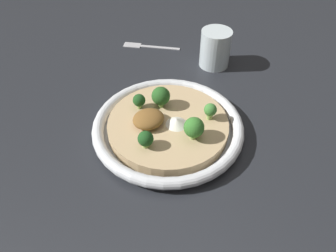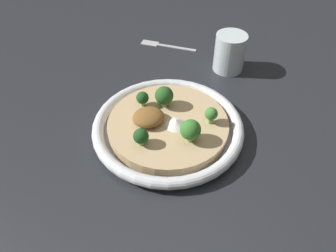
{
  "view_description": "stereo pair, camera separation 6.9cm",
  "coord_description": "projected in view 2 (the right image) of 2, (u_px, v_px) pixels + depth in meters",
  "views": [
    {
      "loc": [
        -0.25,
        -0.42,
        0.5
      ],
      "look_at": [
        0.0,
        0.0,
        0.02
      ],
      "focal_mm": 35.0,
      "sensor_mm": 36.0,
      "label": 1
    },
    {
      "loc": [
        -0.19,
        -0.45,
        0.5
      ],
      "look_at": [
        0.0,
        0.0,
        0.02
      ],
      "focal_mm": 35.0,
      "sensor_mm": 36.0,
      "label": 2
    }
  ],
  "objects": [
    {
      "name": "drinking_glass",
      "position": [
        230.0,
        53.0,
        0.84
      ],
      "size": [
        0.08,
        0.08,
        0.1
      ],
      "color": "silver",
      "rests_on": "ground_plane"
    },
    {
      "name": "broccoli_front",
      "position": [
        191.0,
        130.0,
        0.62
      ],
      "size": [
        0.04,
        0.04,
        0.05
      ],
      "color": "#84A856",
      "rests_on": "risotto_bowl"
    },
    {
      "name": "cheese_sprinkle",
      "position": [
        176.0,
        122.0,
        0.67
      ],
      "size": [
        0.04,
        0.04,
        0.01
      ],
      "color": "white",
      "rests_on": "risotto_bowl"
    },
    {
      "name": "fork_utensil",
      "position": [
        162.0,
        45.0,
        0.96
      ],
      "size": [
        0.14,
        0.12,
        0.0
      ],
      "rotation": [
        0.0,
        0.0,
        2.45
      ],
      "color": "#B7B7BC",
      "rests_on": "ground_plane"
    },
    {
      "name": "broccoli_back_right",
      "position": [
        164.0,
        96.0,
        0.7
      ],
      "size": [
        0.04,
        0.04,
        0.05
      ],
      "color": "#759E4C",
      "rests_on": "risotto_bowl"
    },
    {
      "name": "broccoli_back_left",
      "position": [
        142.0,
        98.0,
        0.7
      ],
      "size": [
        0.03,
        0.03,
        0.03
      ],
      "color": "#84A856",
      "rests_on": "risotto_bowl"
    },
    {
      "name": "broccoli_left",
      "position": [
        141.0,
        137.0,
        0.62
      ],
      "size": [
        0.03,
        0.03,
        0.04
      ],
      "color": "#84A856",
      "rests_on": "risotto_bowl"
    },
    {
      "name": "broccoli_front_right",
      "position": [
        211.0,
        114.0,
        0.66
      ],
      "size": [
        0.03,
        0.03,
        0.04
      ],
      "color": "#84A856",
      "rests_on": "risotto_bowl"
    },
    {
      "name": "ground_plane",
      "position": [
        168.0,
        133.0,
        0.7
      ],
      "size": [
        6.0,
        6.0,
        0.0
      ],
      "primitive_type": "plane",
      "color": "#23262B"
    },
    {
      "name": "risotto_bowl",
      "position": [
        168.0,
        127.0,
        0.69
      ],
      "size": [
        0.32,
        0.32,
        0.03
      ],
      "color": "silver",
      "rests_on": "ground_plane"
    },
    {
      "name": "crispy_onion_garnish",
      "position": [
        148.0,
        117.0,
        0.67
      ],
      "size": [
        0.07,
        0.06,
        0.03
      ],
      "color": "brown",
      "rests_on": "risotto_bowl"
    }
  ]
}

